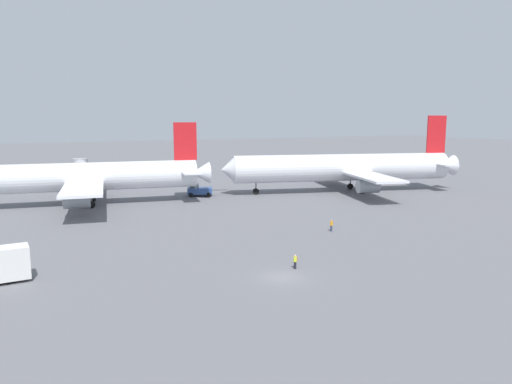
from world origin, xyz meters
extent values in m
plane|color=slate|center=(0.00, 0.00, 0.00)|extent=(600.00, 600.00, 0.00)
cylinder|color=white|center=(-15.29, 51.68, 5.28)|extent=(45.44, 11.75, 5.19)
cone|color=white|center=(8.04, 48.22, 5.28)|extent=(4.17, 4.63, 4.15)
cube|color=white|center=(-13.05, 51.35, 4.50)|extent=(11.93, 38.74, 0.44)
cube|color=white|center=(5.57, 48.59, 5.80)|extent=(5.07, 13.33, 0.28)
cube|color=red|center=(5.28, 48.64, 11.49)|extent=(4.41, 1.00, 7.23)
cylinder|color=#999EA3|center=(-12.47, 62.08, 2.70)|extent=(4.54, 3.19, 2.60)
cylinder|color=#999EA3|center=(-15.61, 40.91, 2.70)|extent=(4.54, 3.19, 2.60)
cylinder|color=slate|center=(-12.56, 47.84, 1.80)|extent=(0.28, 0.28, 2.29)
cylinder|color=black|center=(-12.56, 47.84, 0.65)|extent=(1.37, 0.73, 1.30)
cylinder|color=slate|center=(-11.56, 54.57, 1.80)|extent=(0.28, 0.28, 2.29)
cylinder|color=black|center=(-11.56, 54.57, 0.65)|extent=(1.37, 0.73, 1.30)
cylinder|color=silver|center=(38.90, 44.17, 5.34)|extent=(47.30, 17.68, 5.77)
cone|color=silver|center=(14.82, 50.53, 5.34)|extent=(4.06, 5.84, 5.30)
cone|color=silver|center=(62.78, 37.87, 5.34)|extent=(4.66, 5.38, 4.61)
cube|color=silver|center=(41.19, 43.57, 4.47)|extent=(15.93, 38.51, 0.44)
cube|color=silver|center=(60.36, 38.50, 5.91)|extent=(6.41, 13.39, 0.28)
cube|color=red|center=(60.07, 38.58, 12.34)|extent=(4.35, 1.47, 8.24)
cylinder|color=#999EA3|center=(42.95, 54.15, 2.67)|extent=(4.72, 3.59, 2.60)
cylinder|color=#999EA3|center=(37.49, 33.50, 2.67)|extent=(4.72, 3.59, 2.60)
cylinder|color=slate|center=(41.29, 40.02, 1.70)|extent=(0.28, 0.28, 2.09)
cylinder|color=black|center=(41.29, 40.02, 0.65)|extent=(1.40, 0.86, 1.30)
cylinder|color=slate|center=(43.02, 46.60, 1.70)|extent=(0.28, 0.28, 2.09)
cylinder|color=black|center=(43.02, 46.60, 0.65)|extent=(1.40, 0.86, 1.30)
cylinder|color=slate|center=(20.56, 49.01, 1.70)|extent=(0.28, 0.28, 2.09)
cylinder|color=black|center=(20.56, 49.01, 0.65)|extent=(1.40, 0.86, 1.30)
cube|color=#2D4C8C|center=(9.32, 52.36, 1.08)|extent=(5.70, 4.45, 1.26)
cube|color=#333D47|center=(8.28, 52.73, 2.16)|extent=(2.48, 2.83, 0.90)
cylinder|color=#4C4C51|center=(13.19, 51.00, 1.20)|extent=(3.08, 1.25, 0.20)
sphere|color=orange|center=(8.28, 52.73, 2.79)|extent=(0.24, 0.24, 0.24)
cylinder|color=black|center=(7.13, 51.57, 0.45)|extent=(0.95, 0.58, 0.90)
cylinder|color=black|center=(8.11, 54.35, 0.45)|extent=(0.95, 0.58, 0.90)
cylinder|color=black|center=(10.53, 50.37, 0.45)|extent=(0.95, 0.58, 0.90)
cylinder|color=black|center=(11.51, 53.15, 0.45)|extent=(0.95, 0.58, 0.90)
cube|color=silver|center=(-25.04, 10.51, 1.90)|extent=(4.36, 2.69, 3.20)
cylinder|color=black|center=(-24.97, 9.82, 0.30)|extent=(0.61, 0.24, 0.60)
cylinder|color=black|center=(-25.06, 11.21, 0.30)|extent=(0.61, 0.24, 0.60)
cylinder|color=#2D3351|center=(15.87, 14.50, 0.42)|extent=(0.28, 0.28, 0.85)
cylinder|color=orange|center=(15.87, 14.50, 1.15)|extent=(0.36, 0.36, 0.60)
sphere|color=tan|center=(15.87, 14.50, 1.56)|extent=(0.23, 0.23, 0.23)
cylinder|color=#F24C19|center=(16.16, 14.58, 1.27)|extent=(0.05, 0.05, 0.40)
cylinder|color=black|center=(2.56, 1.85, 0.39)|extent=(0.28, 0.28, 0.79)
cylinder|color=#D1E02D|center=(2.56, 1.85, 1.06)|extent=(0.36, 0.36, 0.56)
sphere|color=beige|center=(2.56, 1.85, 1.45)|extent=(0.21, 0.21, 0.21)
cylinder|color=#F24C19|center=(2.72, 1.60, 1.18)|extent=(0.05, 0.05, 0.40)
cylinder|color=#B7B7BC|center=(-10.57, 77.01, 4.11)|extent=(3.48, 19.22, 3.20)
cylinder|color=#99999E|center=(-10.43, 86.59, 4.11)|extent=(3.84, 3.84, 3.52)
cylinder|color=#595960|center=(-10.45, 85.59, 2.06)|extent=(0.70, 0.70, 4.11)
camera|label=1|loc=(-22.62, -40.92, 15.95)|focal=33.74mm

